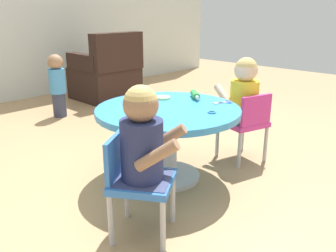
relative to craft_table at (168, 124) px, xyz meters
The scene contains 14 objects.
ground_plane 0.39m from the craft_table, ahead, with size 10.00×10.00×0.00m, color tan.
craft_table is the anchor object (origin of this frame).
child_chair_left 0.66m from the craft_table, 150.56° to the right, with size 0.41×0.41×0.54m.
seated_child_left 0.67m from the craft_table, 147.08° to the right, with size 0.41×0.44×0.51m.
child_chair_right 0.66m from the craft_table, 19.19° to the right, with size 0.37×0.37×0.54m.
seated_child_right 0.67m from the craft_table, 15.71° to the right, with size 0.35×0.41×0.51m.
armchair_dark 2.42m from the craft_table, 62.57° to the left, with size 0.73×0.73×0.85m.
toddler_standing 1.90m from the craft_table, 82.06° to the left, with size 0.17×0.17×0.67m.
rolling_pin 0.36m from the craft_table, ahead, with size 0.17×0.19×0.05m.
craft_scissors 0.43m from the craft_table, 27.96° to the right, with size 0.14×0.10×0.01m.
playdough_blob_0 0.28m from the craft_table, 51.94° to the left, with size 0.11×0.11×0.01m, color #B2E58C.
cookie_cutter_0 0.32m from the craft_table, 70.07° to the right, with size 0.06×0.06×0.01m, color #3F99D8.
cookie_cutter_1 0.16m from the craft_table, 125.53° to the left, with size 0.05×0.05×0.01m, color red.
cookie_cutter_2 0.24m from the craft_table, 167.92° to the left, with size 0.05×0.05×0.01m, color red.
Camera 1 is at (-1.62, -1.55, 1.12)m, focal length 38.03 mm.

